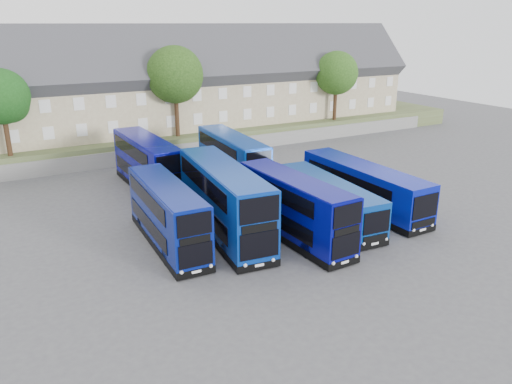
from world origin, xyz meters
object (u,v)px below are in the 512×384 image
Objects in this scene: dd_front_mid at (224,202)px; tree_east at (337,75)px; dd_front_left at (168,216)px; tree_mid at (176,77)px; coach_east_a at (329,201)px; tree_far at (341,65)px; tree_west at (3,99)px.

tree_east is at bearing 45.76° from dd_front_mid.
tree_mid is (8.69, 21.24, 6.13)m from dd_front_left.
coach_east_a is at bearing -5.94° from dd_front_left.
coach_east_a is at bearing -83.66° from tree_mid.
tree_east is at bearing -1.43° from tree_mid.
dd_front_mid is 1.36× the size of tree_far.
tree_mid is at bearing 178.57° from tree_east.
dd_front_left is 0.85× the size of dd_front_mid.
coach_east_a is (11.23, -1.56, -0.51)m from dd_front_left.
tree_mid reaches higher than tree_far.
dd_front_mid is 1.54× the size of tree_west.
tree_east is 0.94× the size of tree_far.
coach_east_a is 28.95m from tree_east.
tree_east is (36.00, 0.00, 0.34)m from tree_west.
tree_mid reaches higher than dd_front_mid.
tree_west is (-11.10, 20.93, 4.79)m from dd_front_mid.
tree_west is at bearing 111.36° from dd_front_left.
dd_front_left is at bearing -177.21° from dd_front_mid.
tree_mid is (16.00, 0.50, 1.02)m from tree_west.
tree_mid is at bearing 82.83° from dd_front_mid.
tree_far reaches higher than coach_east_a.
tree_west is 0.83× the size of tree_mid.
tree_far is (26.00, 6.50, -0.34)m from tree_mid.
tree_west is 0.88× the size of tree_far.
tree_mid is at bearing 69.70° from dd_front_left.
coach_east_a is 1.32× the size of tree_east.
dd_front_mid is (3.79, -0.19, 0.32)m from dd_front_left.
coach_east_a is 29.54m from tree_west.
dd_front_mid is 1.09× the size of coach_east_a.
dd_front_left reaches higher than coach_east_a.
dd_front_left is 22.58m from tree_west.
dd_front_mid reaches higher than coach_east_a.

